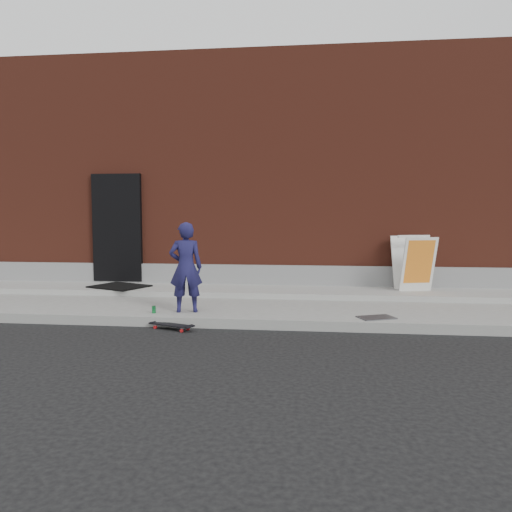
# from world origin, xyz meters

# --- Properties ---
(ground) EXTENTS (80.00, 80.00, 0.00)m
(ground) POSITION_xyz_m (0.00, 0.00, 0.00)
(ground) COLOR black
(ground) RESTS_ON ground
(sidewalk) EXTENTS (20.00, 3.00, 0.15)m
(sidewalk) POSITION_xyz_m (0.00, 1.50, 0.07)
(sidewalk) COLOR slate
(sidewalk) RESTS_ON ground
(apron) EXTENTS (20.00, 1.20, 0.10)m
(apron) POSITION_xyz_m (0.00, 2.40, 0.20)
(apron) COLOR gray
(apron) RESTS_ON sidewalk
(building) EXTENTS (20.00, 8.10, 5.00)m
(building) POSITION_xyz_m (-0.00, 6.99, 2.50)
(building) COLOR maroon
(building) RESTS_ON ground
(child) EXTENTS (0.58, 0.44, 1.41)m
(child) POSITION_xyz_m (-0.48, 0.46, 0.86)
(child) COLOR #1A1845
(child) RESTS_ON sidewalk
(skateboard) EXTENTS (0.71, 0.42, 0.08)m
(skateboard) POSITION_xyz_m (-0.55, -0.12, 0.06)
(skateboard) COLOR #B41215
(skateboard) RESTS_ON ground
(pizza_sign) EXTENTS (0.79, 0.87, 1.04)m
(pizza_sign) POSITION_xyz_m (3.39, 2.54, 0.77)
(pizza_sign) COLOR silver
(pizza_sign) RESTS_ON apron
(soda_can) EXTENTS (0.07, 0.07, 0.11)m
(soda_can) POSITION_xyz_m (-0.95, 0.30, 0.21)
(soda_can) COLOR #1B8A3F
(soda_can) RESTS_ON sidewalk
(doormat) EXTENTS (1.25, 1.15, 0.03)m
(doormat) POSITION_xyz_m (-2.30, 2.26, 0.26)
(doormat) COLOR black
(doormat) RESTS_ON apron
(utility_plate) EXTENTS (0.61, 0.51, 0.02)m
(utility_plate) POSITION_xyz_m (2.44, 0.33, 0.16)
(utility_plate) COLOR #4C4C50
(utility_plate) RESTS_ON sidewalk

